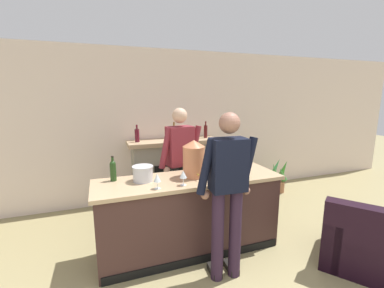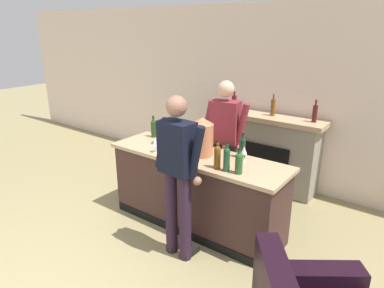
% 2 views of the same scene
% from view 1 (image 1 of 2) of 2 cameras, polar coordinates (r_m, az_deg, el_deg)
% --- Properties ---
extents(wall_back_panel, '(12.00, 0.07, 2.75)m').
position_cam_1_polar(wall_back_panel, '(4.75, -9.80, 3.78)').
color(wall_back_panel, beige).
rests_on(wall_back_panel, ground_plane).
extents(bar_counter, '(2.28, 0.69, 0.96)m').
position_cam_1_polar(bar_counter, '(3.32, -0.50, -15.35)').
color(bar_counter, '#3E2622').
rests_on(bar_counter, ground_plane).
extents(fireplace_stone, '(1.62, 0.52, 1.48)m').
position_cam_1_polar(fireplace_stone, '(4.75, -4.10, -5.79)').
color(fireplace_stone, gray).
rests_on(fireplace_stone, ground_plane).
extents(armchair_black, '(1.24, 1.24, 0.83)m').
position_cam_1_polar(armchair_black, '(3.71, 34.66, -18.04)').
color(armchair_black, black).
rests_on(armchair_black, ground_plane).
extents(potted_plant_corner, '(0.38, 0.35, 0.67)m').
position_cam_1_polar(potted_plant_corner, '(5.54, 18.68, -6.93)').
color(potted_plant_corner, '#A16946').
rests_on(potted_plant_corner, ground_plane).
extents(person_customer, '(0.66, 0.32, 1.79)m').
position_cam_1_polar(person_customer, '(2.69, 7.88, -10.10)').
color(person_customer, '#2D1C2E').
rests_on(person_customer, ground_plane).
extents(person_bartender, '(0.65, 0.35, 1.78)m').
position_cam_1_polar(person_bartender, '(3.65, -2.62, -4.46)').
color(person_bartender, '#313D3E').
rests_on(person_bartender, ground_plane).
extents(copper_dispenser, '(0.27, 0.31, 0.46)m').
position_cam_1_polar(copper_dispenser, '(3.12, 0.39, -3.24)').
color(copper_dispenser, '#C7764E').
rests_on(copper_dispenser, bar_counter).
extents(ice_bucket_steel, '(0.24, 0.24, 0.18)m').
position_cam_1_polar(ice_bucket_steel, '(3.06, -10.87, -6.45)').
color(ice_bucket_steel, silver).
rests_on(ice_bucket_steel, bar_counter).
extents(wine_bottle_cabernet_heavy, '(0.08, 0.08, 0.30)m').
position_cam_1_polar(wine_bottle_cabernet_heavy, '(3.49, 5.62, -3.38)').
color(wine_bottle_cabernet_heavy, '#15311E').
rests_on(wine_bottle_cabernet_heavy, bar_counter).
extents(wine_bottle_riesling_slim, '(0.07, 0.07, 0.32)m').
position_cam_1_polar(wine_bottle_riesling_slim, '(3.14, 10.10, -4.99)').
color(wine_bottle_riesling_slim, '#1F4C30').
rests_on(wine_bottle_riesling_slim, bar_counter).
extents(wine_bottle_merlot_tall, '(0.08, 0.08, 0.27)m').
position_cam_1_polar(wine_bottle_merlot_tall, '(3.23, 12.02, -4.95)').
color(wine_bottle_merlot_tall, '#255325').
rests_on(wine_bottle_merlot_tall, bar_counter).
extents(wine_bottle_chardonnay_pale, '(0.07, 0.07, 0.30)m').
position_cam_1_polar(wine_bottle_chardonnay_pale, '(3.14, -17.15, -5.50)').
color(wine_bottle_chardonnay_pale, '#203E18').
rests_on(wine_bottle_chardonnay_pale, bar_counter).
extents(wine_bottle_rose_blush, '(0.07, 0.07, 0.32)m').
position_cam_1_polar(wine_bottle_rose_blush, '(3.09, 8.08, -5.23)').
color(wine_bottle_rose_blush, brown).
rests_on(wine_bottle_rose_blush, bar_counter).
extents(wine_glass_near_bucket, '(0.08, 0.08, 0.17)m').
position_cam_1_polar(wine_glass_near_bucket, '(2.86, -1.96, -6.86)').
color(wine_glass_near_bucket, silver).
rests_on(wine_glass_near_bucket, bar_counter).
extents(wine_glass_front_right, '(0.08, 0.08, 0.17)m').
position_cam_1_polar(wine_glass_front_right, '(2.78, -7.74, -7.52)').
color(wine_glass_front_right, silver).
rests_on(wine_glass_front_right, bar_counter).
extents(wine_glass_mid_counter, '(0.07, 0.07, 0.18)m').
position_cam_1_polar(wine_glass_mid_counter, '(3.44, 7.61, -3.71)').
color(wine_glass_mid_counter, silver).
rests_on(wine_glass_mid_counter, bar_counter).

